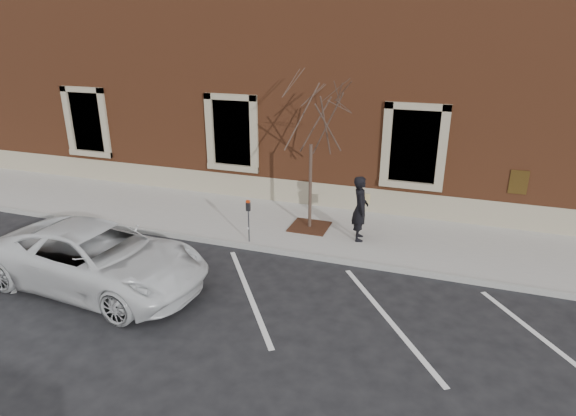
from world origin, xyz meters
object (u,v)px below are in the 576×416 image
at_px(white_truck, 98,258).
at_px(sapling, 311,120).
at_px(man, 360,208).
at_px(parking_meter, 248,213).

bearing_deg(white_truck, sapling, -34.49).
relative_size(man, white_truck, 0.35).
bearing_deg(sapling, man, -13.08).
height_order(man, white_truck, man).
xyz_separation_m(parking_meter, white_truck, (-2.47, -3.14, -0.26)).
height_order(man, sapling, sapling).
relative_size(man, sapling, 0.40).
height_order(man, parking_meter, man).
xyz_separation_m(parking_meter, sapling, (1.30, 1.53, 2.37)).
distance_m(man, parking_meter, 3.09).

